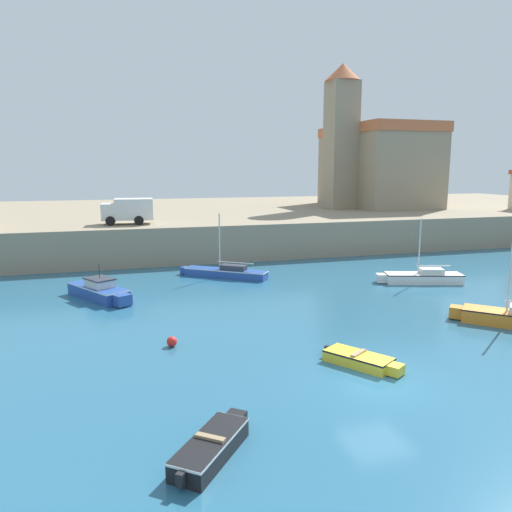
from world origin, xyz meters
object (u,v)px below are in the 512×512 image
(dinghy_yellow_0, at_px, (361,359))
(mooring_buoy, at_px, (172,342))
(dinghy_black_3, at_px, (212,446))
(sailboat_orange_4, at_px, (512,317))
(sailboat_white_2, at_px, (422,277))
(sailboat_blue_1, at_px, (225,272))
(church, at_px, (374,163))
(truck_on_quay, at_px, (128,210))
(motorboat_blue_5, at_px, (100,291))

(dinghy_yellow_0, bearing_deg, mooring_buoy, 147.89)
(dinghy_black_3, height_order, sailboat_orange_4, sailboat_orange_4)
(sailboat_white_2, bearing_deg, mooring_buoy, -157.45)
(dinghy_yellow_0, height_order, sailboat_blue_1, sailboat_blue_1)
(sailboat_white_2, height_order, sailboat_orange_4, sailboat_orange_4)
(dinghy_yellow_0, xyz_separation_m, dinghy_black_3, (-7.17, -4.64, 0.05))
(dinghy_black_3, height_order, church, church)
(church, xyz_separation_m, truck_on_quay, (-30.89, -12.45, -4.28))
(dinghy_yellow_0, bearing_deg, sailboat_blue_1, 94.49)
(sailboat_white_2, relative_size, motorboat_blue_5, 1.10)
(motorboat_blue_5, distance_m, truck_on_quay, 13.71)
(dinghy_black_3, distance_m, truck_on_quay, 32.05)
(dinghy_yellow_0, relative_size, mooring_buoy, 6.96)
(sailboat_orange_4, height_order, church, church)
(dinghy_yellow_0, bearing_deg, sailboat_orange_4, 13.83)
(sailboat_white_2, height_order, dinghy_black_3, sailboat_white_2)
(sailboat_white_2, bearing_deg, church, 66.99)
(truck_on_quay, bearing_deg, dinghy_black_3, -88.88)
(motorboat_blue_5, height_order, church, church)
(sailboat_blue_1, xyz_separation_m, motorboat_blue_5, (-8.85, -3.72, 0.11))
(dinghy_yellow_0, xyz_separation_m, sailboat_blue_1, (-1.41, 17.95, 0.13))
(motorboat_blue_5, height_order, mooring_buoy, motorboat_blue_5)
(dinghy_black_3, bearing_deg, motorboat_blue_5, 99.31)
(motorboat_blue_5, relative_size, truck_on_quay, 1.22)
(sailboat_white_2, bearing_deg, motorboat_blue_5, 174.57)
(sailboat_orange_4, xyz_separation_m, truck_on_quay, (-17.78, 24.68, 3.97))
(sailboat_white_2, relative_size, mooring_buoy, 12.86)
(dinghy_black_3, bearing_deg, sailboat_orange_4, 22.49)
(sailboat_blue_1, xyz_separation_m, church, (24.51, 21.64, 8.29))
(sailboat_blue_1, xyz_separation_m, truck_on_quay, (-6.38, 9.19, 4.02))
(sailboat_blue_1, xyz_separation_m, dinghy_black_3, (-5.76, -22.60, -0.08))
(sailboat_white_2, xyz_separation_m, mooring_buoy, (-18.56, -7.71, -0.19))
(sailboat_orange_4, distance_m, mooring_buoy, 17.21)
(dinghy_black_3, distance_m, motorboat_blue_5, 19.13)
(dinghy_black_3, distance_m, sailboat_orange_4, 18.57)
(sailboat_orange_4, bearing_deg, mooring_buoy, 173.33)
(dinghy_black_3, relative_size, truck_on_quay, 0.71)
(dinghy_yellow_0, xyz_separation_m, sailboat_orange_4, (9.99, 2.46, 0.19))
(dinghy_yellow_0, distance_m, church, 46.60)
(church, bearing_deg, motorboat_blue_5, -142.77)
(sailboat_blue_1, distance_m, sailboat_orange_4, 19.23)
(sailboat_white_2, relative_size, sailboat_orange_4, 1.16)
(sailboat_white_2, distance_m, church, 30.92)
(motorboat_blue_5, xyz_separation_m, church, (33.36, 25.36, 8.19))
(sailboat_blue_1, distance_m, church, 33.73)
(sailboat_orange_4, xyz_separation_m, motorboat_blue_5, (-20.25, 11.77, 0.05))
(dinghy_black_3, bearing_deg, mooring_buoy, 89.59)
(dinghy_black_3, xyz_separation_m, church, (30.27, 44.23, 8.38))
(dinghy_yellow_0, relative_size, sailboat_blue_1, 0.54)
(sailboat_white_2, height_order, truck_on_quay, truck_on_quay)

